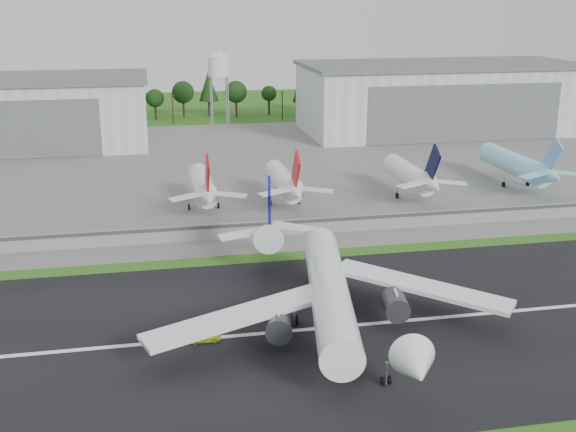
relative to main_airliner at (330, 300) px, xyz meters
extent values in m
plane|color=#256417|center=(7.26, -9.57, -4.89)|extent=(600.00, 600.00, 0.00)
cube|color=black|center=(7.26, 0.43, -4.84)|extent=(320.00, 60.00, 0.10)
cube|color=white|center=(7.26, 0.43, -4.78)|extent=(220.00, 1.00, 0.02)
cube|color=slate|center=(7.26, 110.43, -4.84)|extent=(320.00, 150.00, 0.10)
cube|color=gray|center=(7.26, 45.43, -3.14)|extent=(240.00, 0.50, 3.50)
cube|color=#38383A|center=(7.26, 45.13, -1.89)|extent=(240.00, 0.12, 0.70)
cube|color=silver|center=(-72.74, 155.43, 6.11)|extent=(95.00, 42.00, 22.00)
cube|color=silver|center=(82.26, 155.43, 7.11)|extent=(100.00, 45.00, 24.00)
cube|color=#595B60|center=(82.26, 155.43, 19.71)|extent=(102.00, 47.00, 1.20)
cube|color=#595B60|center=(82.26, 132.78, 5.19)|extent=(70.00, 0.30, 19.68)
cylinder|color=#99999E|center=(-0.74, 172.43, 5.11)|extent=(0.50, 0.50, 20.00)
cylinder|color=#99999E|center=(5.26, 178.43, 5.11)|extent=(0.50, 0.50, 20.00)
cylinder|color=silver|center=(2.26, 175.43, 18.61)|extent=(8.00, 8.00, 7.00)
cone|color=silver|center=(2.26, 175.43, 23.31)|extent=(8.40, 8.40, 2.40)
cylinder|color=white|center=(-0.08, 0.43, 1.31)|extent=(13.53, 44.33, 5.80)
cone|color=white|center=(4.37, -24.17, 1.31)|extent=(6.77, 6.94, 5.80)
cone|color=white|center=(-4.78, 26.51, 2.51)|extent=(7.02, 9.84, 5.51)
cube|color=navy|center=(-4.70, 26.02, 7.81)|extent=(2.19, 9.48, 11.13)
cube|color=white|center=(15.04, 1.13, 0.51)|extent=(25.38, 21.64, 2.65)
cylinder|color=#333338|center=(9.89, -1.33, -1.09)|extent=(4.72, 6.09, 3.80)
cube|color=white|center=(0.22, 26.90, 2.91)|extent=(9.45, 7.08, 0.98)
cube|color=white|center=(-14.48, -4.20, 0.51)|extent=(28.32, 13.78, 2.65)
cylinder|color=#333338|center=(-8.80, -4.70, -1.09)|extent=(4.72, 6.09, 3.80)
cube|color=white|center=(-9.62, 25.13, 2.91)|extent=(9.35, 4.39, 0.98)
cube|color=#99999E|center=(0.63, -3.51, -3.19)|extent=(15.17, 31.30, 3.20)
cylinder|color=black|center=(-5.04, 2.58, -4.04)|extent=(0.66, 1.55, 1.50)
imported|color=#BBD218|center=(-18.96, -0.33, -4.16)|extent=(4.57, 2.15, 1.26)
cylinder|color=silver|center=(-13.23, 70.43, 0.68)|extent=(5.14, 24.00, 5.14)
cone|color=silver|center=(-13.23, 54.93, 1.68)|extent=(4.89, 7.00, 4.89)
cube|color=maroon|center=(-13.23, 55.43, 6.48)|extent=(0.45, 8.59, 10.02)
cylinder|color=#99999E|center=(-16.73, 68.43, -3.39)|extent=(0.32, 0.32, 3.00)
cylinder|color=#99999E|center=(-9.73, 68.43, -3.39)|extent=(0.32, 0.32, 3.00)
cylinder|color=black|center=(-16.73, 68.43, -4.09)|extent=(0.40, 1.40, 1.40)
cylinder|color=white|center=(6.37, 70.43, 0.71)|extent=(5.20, 24.00, 5.20)
cone|color=white|center=(6.37, 54.93, 1.71)|extent=(4.94, 7.00, 4.94)
cube|color=#B80E15|center=(6.37, 55.43, 6.51)|extent=(0.45, 8.59, 10.02)
cylinder|color=#99999E|center=(2.87, 68.43, -3.39)|extent=(0.32, 0.32, 3.00)
cylinder|color=#99999E|center=(9.87, 68.43, -3.39)|extent=(0.32, 0.32, 3.00)
cylinder|color=black|center=(2.87, 68.43, -4.09)|extent=(0.40, 1.40, 1.40)
cylinder|color=white|center=(38.58, 70.43, 0.81)|extent=(5.41, 24.00, 5.41)
cone|color=white|center=(38.58, 54.93, 1.81)|extent=(5.14, 7.00, 5.14)
cube|color=black|center=(38.58, 55.43, 6.61)|extent=(0.45, 8.59, 10.02)
cylinder|color=#99999E|center=(35.08, 68.43, -3.39)|extent=(0.32, 0.32, 3.00)
cylinder|color=#99999E|center=(42.08, 68.43, -3.39)|extent=(0.32, 0.32, 3.00)
cylinder|color=black|center=(35.08, 68.43, -4.09)|extent=(0.40, 1.40, 1.40)
cylinder|color=#8CD6F2|center=(70.06, 75.43, 1.00)|extent=(5.79, 30.00, 5.79)
cone|color=#8CD6F2|center=(70.06, 56.93, 2.00)|extent=(5.50, 7.00, 5.50)
cube|color=#6DA5E0|center=(70.06, 57.43, 6.80)|extent=(0.45, 8.59, 10.02)
cylinder|color=#99999E|center=(66.56, 73.43, -3.39)|extent=(0.32, 0.32, 3.00)
cylinder|color=#99999E|center=(73.56, 73.43, -3.39)|extent=(0.32, 0.32, 3.00)
cylinder|color=black|center=(66.56, 73.43, -4.09)|extent=(0.40, 1.40, 1.40)
camera|label=1|loc=(-25.90, -96.92, 43.87)|focal=45.00mm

